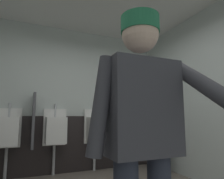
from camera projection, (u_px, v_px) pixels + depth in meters
The scene contains 8 objects.
wall_back at pixel (70, 98), 3.87m from camera, with size 4.19×0.12×2.73m, color silver.
wainscot_band_back at pixel (69, 144), 3.68m from camera, with size 3.59×0.03×1.02m, color black.
urinal_left at pixel (7, 131), 3.19m from camera, with size 0.40×0.34×1.24m.
urinal_middle at pixel (55, 130), 3.48m from camera, with size 0.40×0.34×1.24m.
urinal_right at pixel (96, 129), 3.78m from camera, with size 0.40×0.34×1.24m.
privacy_divider_panel at pixel (33, 120), 3.30m from camera, with size 0.04×0.40×0.90m, color #4C4C51.
person at pixel (143, 123), 1.17m from camera, with size 0.65×0.60×1.64m.
trash_bin at pixel (159, 154), 3.60m from camera, with size 0.29×0.29×0.69m, color #38383D.
Camera 1 is at (-0.76, -1.85, 1.01)m, focal length 31.89 mm.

